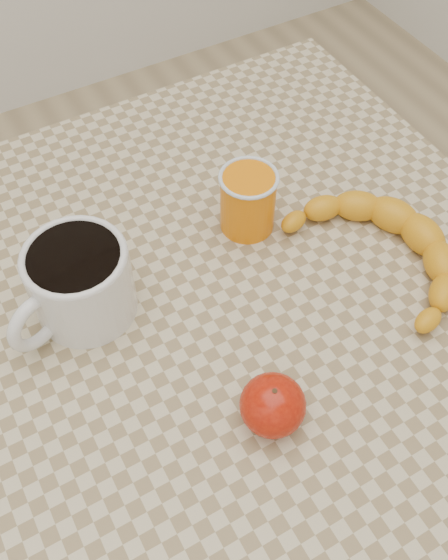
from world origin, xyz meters
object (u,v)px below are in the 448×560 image
coffee_mug (78,282)px  apple (273,405)px  banana (384,250)px  orange_juice_glass (248,200)px  table (224,327)px

coffee_mug → apple: (0.12, -0.23, -0.02)m
apple → banana: apple is taller
apple → orange_juice_glass: bearing=64.7°
coffee_mug → apple: size_ratio=2.18×
banana → coffee_mug: bearing=157.9°
banana → orange_juice_glass: bearing=126.0°
orange_juice_glass → banana: 0.18m
orange_juice_glass → table: bearing=-135.1°
table → apple: bearing=-102.8°
coffee_mug → orange_juice_glass: size_ratio=2.01×
table → banana: (0.19, -0.06, 0.11)m
table → orange_juice_glass: orange_juice_glass is taller
coffee_mug → banana: bearing=-18.0°
coffee_mug → orange_juice_glass: 0.24m
orange_juice_glass → apple: size_ratio=1.09×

